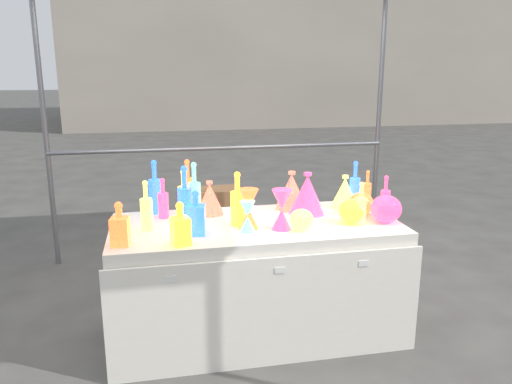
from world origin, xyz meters
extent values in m
plane|color=#63615C|center=(0.00, 0.00, 0.00)|extent=(80.00, 80.00, 0.00)
cylinder|color=gray|center=(-1.50, 1.50, 1.20)|extent=(0.04, 0.04, 2.40)
cylinder|color=gray|center=(1.50, 1.50, 1.20)|extent=(0.04, 0.04, 2.40)
cylinder|color=gray|center=(0.00, 1.47, 1.00)|extent=(3.00, 0.04, 0.04)
cube|color=white|center=(0.00, 0.00, 0.38)|extent=(1.80, 0.80, 0.75)
cube|color=white|center=(0.00, -0.42, 0.34)|extent=(1.84, 0.02, 0.68)
cube|color=white|center=(-0.55, -0.43, 0.60)|extent=(0.06, 0.00, 0.03)
cube|color=white|center=(0.05, -0.43, 0.60)|extent=(0.06, 0.00, 0.03)
cube|color=white|center=(0.55, -0.43, 0.60)|extent=(0.06, 0.00, 0.03)
cube|color=#BDB19E|center=(4.00, 14.00, 3.00)|extent=(14.00, 6.00, 6.00)
cube|color=#A06F48|center=(0.07, 2.52, 0.19)|extent=(0.52, 0.38, 0.37)
cube|color=#A06F48|center=(0.55, 2.05, 0.03)|extent=(0.82, 0.77, 0.06)
camera|label=1|loc=(-0.60, -2.95, 1.70)|focal=35.00mm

